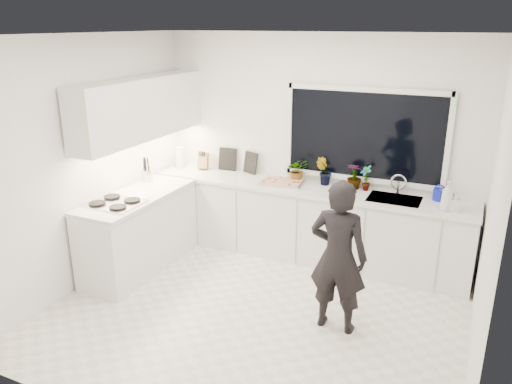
% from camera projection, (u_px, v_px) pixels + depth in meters
% --- Properties ---
extents(floor, '(4.00, 3.50, 0.02)m').
position_uv_depth(floor, '(255.00, 314.00, 5.07)').
color(floor, beige).
rests_on(floor, ground).
extents(wall_back, '(4.00, 0.02, 2.70)m').
position_uv_depth(wall_back, '(315.00, 146.00, 6.14)').
color(wall_back, white).
rests_on(wall_back, ground).
extents(wall_left, '(0.02, 3.50, 2.70)m').
position_uv_depth(wall_left, '(88.00, 163.00, 5.43)').
color(wall_left, white).
rests_on(wall_left, ground).
extents(wall_right, '(0.02, 3.50, 2.70)m').
position_uv_depth(wall_right, '(492.00, 221.00, 3.83)').
color(wall_right, white).
rests_on(wall_right, ground).
extents(ceiling, '(4.00, 3.50, 0.02)m').
position_uv_depth(ceiling, '(255.00, 33.00, 4.19)').
color(ceiling, white).
rests_on(ceiling, wall_back).
extents(window, '(1.80, 0.02, 1.00)m').
position_uv_depth(window, '(364.00, 135.00, 5.81)').
color(window, black).
rests_on(window, wall_back).
extents(base_cabinets_back, '(3.92, 0.58, 0.88)m').
position_uv_depth(base_cabinets_back, '(305.00, 223.00, 6.17)').
color(base_cabinets_back, white).
rests_on(base_cabinets_back, floor).
extents(base_cabinets_left, '(0.58, 1.60, 0.88)m').
position_uv_depth(base_cabinets_left, '(140.00, 233.00, 5.89)').
color(base_cabinets_left, white).
rests_on(base_cabinets_left, floor).
extents(countertop_back, '(3.94, 0.62, 0.04)m').
position_uv_depth(countertop_back, '(305.00, 188.00, 6.01)').
color(countertop_back, silver).
rests_on(countertop_back, base_cabinets_back).
extents(countertop_left, '(0.62, 1.60, 0.04)m').
position_uv_depth(countertop_left, '(137.00, 196.00, 5.74)').
color(countertop_left, silver).
rests_on(countertop_left, base_cabinets_left).
extents(upper_cabinets, '(0.34, 2.10, 0.70)m').
position_uv_depth(upper_cabinets, '(141.00, 109.00, 5.78)').
color(upper_cabinets, white).
rests_on(upper_cabinets, wall_left).
extents(sink, '(0.58, 0.42, 0.14)m').
position_uv_depth(sink, '(394.00, 203.00, 5.61)').
color(sink, silver).
rests_on(sink, countertop_back).
extents(faucet, '(0.03, 0.03, 0.22)m').
position_uv_depth(faucet, '(398.00, 184.00, 5.73)').
color(faucet, silver).
rests_on(faucet, countertop_back).
extents(stovetop, '(0.56, 0.48, 0.03)m').
position_uv_depth(stovetop, '(115.00, 203.00, 5.44)').
color(stovetop, black).
rests_on(stovetop, countertop_left).
extents(person, '(0.55, 0.36, 1.49)m').
position_uv_depth(person, '(338.00, 257.00, 4.60)').
color(person, black).
rests_on(person, floor).
extents(pizza_tray, '(0.56, 0.44, 0.03)m').
position_uv_depth(pizza_tray, '(282.00, 183.00, 6.10)').
color(pizza_tray, silver).
rests_on(pizza_tray, countertop_back).
extents(pizza, '(0.51, 0.39, 0.01)m').
position_uv_depth(pizza, '(282.00, 182.00, 6.10)').
color(pizza, red).
rests_on(pizza, pizza_tray).
extents(watering_can, '(0.16, 0.16, 0.13)m').
position_uv_depth(watering_can, '(439.00, 195.00, 5.53)').
color(watering_can, '#121DB0').
rests_on(watering_can, countertop_back).
extents(paper_towel_roll, '(0.14, 0.14, 0.26)m').
position_uv_depth(paper_towel_roll, '(180.00, 158.00, 6.79)').
color(paper_towel_roll, silver).
rests_on(paper_towel_roll, countertop_back).
extents(knife_block, '(0.15, 0.13, 0.22)m').
position_uv_depth(knife_block, '(203.00, 161.00, 6.70)').
color(knife_block, '#936B44').
rests_on(knife_block, countertop_back).
extents(utensil_crock, '(0.14, 0.14, 0.16)m').
position_uv_depth(utensil_crock, '(147.00, 176.00, 6.17)').
color(utensil_crock, '#B5B6BA').
rests_on(utensil_crock, countertop_left).
extents(picture_frame_large, '(0.21, 0.10, 0.28)m').
position_uv_depth(picture_frame_large, '(251.00, 163.00, 6.52)').
color(picture_frame_large, black).
rests_on(picture_frame_large, countertop_back).
extents(picture_frame_small, '(0.25, 0.04, 0.30)m').
position_uv_depth(picture_frame_small, '(228.00, 159.00, 6.65)').
color(picture_frame_small, black).
rests_on(picture_frame_small, countertop_back).
extents(herb_plants, '(1.11, 0.32, 0.34)m').
position_uv_depth(herb_plants, '(325.00, 173.00, 6.03)').
color(herb_plants, '#26662D').
rests_on(herb_plants, countertop_back).
extents(soap_bottles, '(0.22, 0.16, 0.32)m').
position_uv_depth(soap_bottles, '(449.00, 198.00, 5.19)').
color(soap_bottles, '#D8BF66').
rests_on(soap_bottles, countertop_back).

